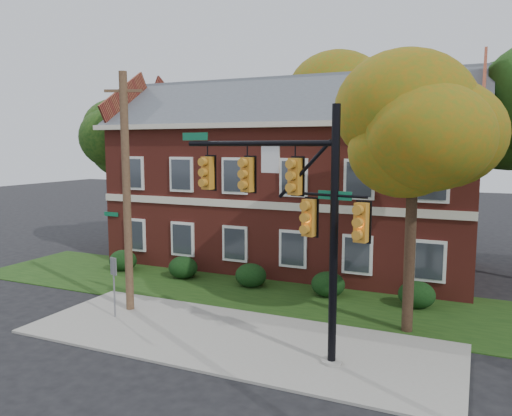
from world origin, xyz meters
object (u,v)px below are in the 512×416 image
at_px(hedge_far_left, 123,260).
at_px(tree_near_right, 421,130).
at_px(hedge_far_right, 417,295).
at_px(tree_left_rear, 128,137).
at_px(apartment_building, 293,169).
at_px(traffic_signal, 293,204).
at_px(tree_far_rear, 354,104).
at_px(hedge_center, 251,275).
at_px(hedge_left, 183,267).
at_px(utility_pole, 127,193).
at_px(hedge_right, 328,284).
at_px(sign_post, 114,277).

relative_size(hedge_far_left, tree_near_right, 0.16).
distance_m(hedge_far_right, tree_left_rear, 18.30).
xyz_separation_m(apartment_building, traffic_signal, (4.11, -11.28, -0.46)).
distance_m(hedge_far_right, tree_far_rear, 16.51).
xyz_separation_m(hedge_center, tree_far_rear, (1.34, 13.09, 8.32)).
height_order(hedge_left, utility_pole, utility_pole).
bearing_deg(utility_pole, hedge_far_right, 4.35).
height_order(hedge_right, tree_left_rear, tree_left_rear).
bearing_deg(traffic_signal, tree_left_rear, 154.16).
height_order(hedge_far_right, tree_left_rear, tree_left_rear).
height_order(apartment_building, tree_left_rear, apartment_building).
bearing_deg(tree_far_rear, sign_post, -102.29).
xyz_separation_m(hedge_left, utility_pole, (0.69, -4.77, 3.95)).
relative_size(hedge_far_left, hedge_left, 1.00).
distance_m(hedge_far_right, traffic_signal, 7.79).
height_order(apartment_building, tree_near_right, apartment_building).
xyz_separation_m(hedge_left, hedge_far_right, (10.50, 0.00, 0.00)).
bearing_deg(hedge_left, apartment_building, 56.33).
bearing_deg(hedge_left, traffic_signal, -38.36).
relative_size(hedge_center, tree_far_rear, 0.12).
relative_size(apartment_building, tree_left_rear, 2.12).
xyz_separation_m(hedge_far_left, hedge_far_right, (14.00, 0.00, 0.00)).
height_order(hedge_right, tree_near_right, tree_near_right).
distance_m(hedge_center, tree_far_rear, 15.57).
bearing_deg(traffic_signal, hedge_left, 152.09).
distance_m(hedge_far_left, hedge_left, 3.50).
bearing_deg(hedge_center, hedge_right, 0.00).
height_order(tree_far_rear, utility_pole, tree_far_rear).
height_order(tree_far_rear, traffic_signal, tree_far_rear).
height_order(apartment_building, tree_far_rear, tree_far_rear).
distance_m(hedge_right, traffic_signal, 7.26).
bearing_deg(hedge_right, tree_near_right, -37.28).
height_order(hedge_left, hedge_right, same).
bearing_deg(utility_pole, hedge_far_left, 109.67).
bearing_deg(tree_far_rear, hedge_right, -80.64).
bearing_deg(tree_left_rear, tree_near_right, -22.36).
distance_m(apartment_building, tree_far_rear, 8.84).
distance_m(hedge_center, hedge_far_right, 7.00).
height_order(tree_near_right, tree_far_rear, tree_far_rear).
xyz_separation_m(hedge_far_left, tree_near_right, (14.22, -2.83, 6.14)).
distance_m(tree_near_right, traffic_signal, 4.94).
relative_size(apartment_building, traffic_signal, 2.58).
bearing_deg(sign_post, tree_near_right, 30.89).
bearing_deg(tree_left_rear, tree_far_rear, 38.97).
bearing_deg(hedge_right, hedge_left, 180.00).
distance_m(hedge_center, utility_pole, 6.80).
distance_m(apartment_building, hedge_center, 6.89).
relative_size(traffic_signal, utility_pole, 0.83).
xyz_separation_m(hedge_left, tree_left_rear, (-6.23, 4.14, 6.16)).
distance_m(tree_near_right, sign_post, 11.58).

